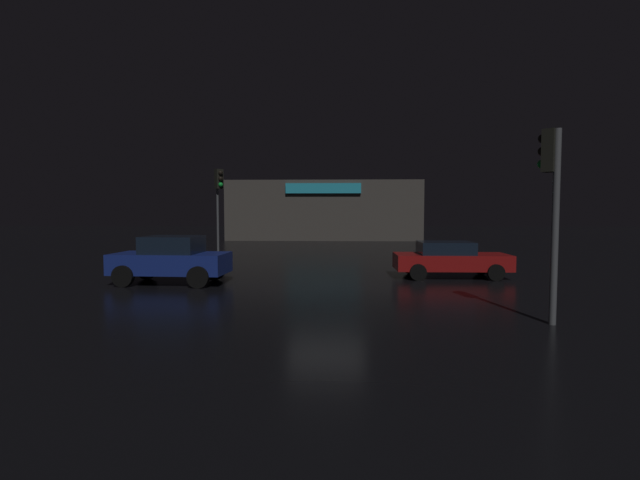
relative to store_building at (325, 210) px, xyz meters
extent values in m
plane|color=black|center=(0.88, -26.99, -2.52)|extent=(120.00, 120.00, 0.00)
cube|color=#4C4742|center=(0.00, 0.01, 0.00)|extent=(16.43, 6.81, 5.04)
cube|color=#33CCF2|center=(0.00, -3.55, 1.80)|extent=(6.15, 0.24, 0.82)
cylinder|color=#595B60|center=(-4.13, -21.42, -0.35)|extent=(0.10, 0.10, 4.34)
cube|color=black|center=(-4.02, -21.54, 1.39)|extent=(0.41, 0.41, 0.86)
sphere|color=black|center=(-3.92, -21.66, 1.65)|extent=(0.20, 0.20, 0.20)
sphere|color=black|center=(-3.92, -21.66, 1.39)|extent=(0.20, 0.20, 0.20)
sphere|color=#19D13F|center=(-3.92, -21.66, 1.13)|extent=(0.20, 0.20, 0.20)
cylinder|color=#595B60|center=(6.01, -31.93, -0.38)|extent=(0.15, 0.15, 4.29)
cube|color=black|center=(5.90, -31.82, 1.30)|extent=(0.41, 0.41, 0.93)
sphere|color=black|center=(5.78, -31.71, 1.58)|extent=(0.20, 0.20, 0.20)
sphere|color=black|center=(5.78, -31.71, 1.30)|extent=(0.20, 0.20, 0.20)
sphere|color=#19D13F|center=(5.78, -31.71, 1.02)|extent=(0.20, 0.20, 0.20)
cube|color=#A51414|center=(5.52, -24.49, -1.93)|extent=(4.21, 1.77, 0.58)
cube|color=black|center=(5.29, -24.49, -1.41)|extent=(1.98, 1.58, 0.46)
cylinder|color=black|center=(6.90, -23.61, -2.22)|extent=(0.60, 0.22, 0.60)
cylinder|color=black|center=(6.91, -25.35, -2.22)|extent=(0.60, 0.22, 0.60)
cylinder|color=black|center=(4.13, -23.63, -2.22)|extent=(0.60, 0.22, 0.60)
cylinder|color=black|center=(4.14, -25.37, -2.22)|extent=(0.60, 0.22, 0.60)
cube|color=navy|center=(-4.51, -26.40, -1.82)|extent=(3.94, 1.95, 0.69)
cube|color=black|center=(-4.43, -26.40, -1.18)|extent=(1.92, 1.68, 0.59)
cylinder|color=black|center=(-3.19, -25.58, -2.16)|extent=(0.73, 0.26, 0.72)
cylinder|color=black|center=(-3.28, -27.34, -2.16)|extent=(0.73, 0.26, 0.72)
cylinder|color=black|center=(-5.73, -25.45, -2.16)|extent=(0.73, 0.26, 0.72)
cylinder|color=black|center=(-5.82, -27.22, -2.16)|extent=(0.73, 0.26, 0.72)
camera|label=1|loc=(1.29, -42.52, 0.00)|focal=26.76mm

